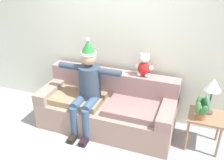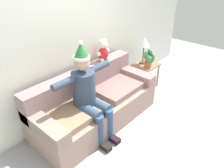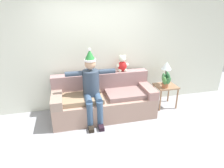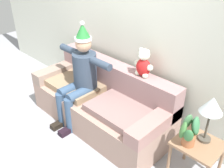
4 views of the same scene
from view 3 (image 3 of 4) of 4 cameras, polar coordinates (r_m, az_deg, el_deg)
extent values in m
plane|color=#97989F|center=(3.56, 0.95, -17.09)|extent=(10.00, 10.00, 0.00)
cube|color=silver|center=(4.37, -4.19, 10.12)|extent=(7.00, 0.10, 2.70)
cube|color=gray|center=(4.23, -2.42, -6.57)|extent=(2.18, 0.88, 0.45)
cube|color=gray|center=(4.33, -3.37, 0.59)|extent=(2.18, 0.24, 0.44)
cube|color=gray|center=(4.03, -16.27, -3.99)|extent=(0.22, 0.88, 0.18)
cube|color=gray|center=(4.37, 10.19, -1.39)|extent=(0.22, 0.88, 0.18)
cube|color=#8F7559|center=(4.00, -9.24, -4.17)|extent=(0.87, 0.62, 0.10)
cube|color=gray|center=(4.17, 4.26, -2.80)|extent=(0.87, 0.62, 0.10)
cylinder|color=#313F51|center=(3.92, -6.34, 0.40)|extent=(0.34, 0.34, 0.52)
sphere|color=tan|center=(3.80, -6.59, 6.03)|extent=(0.22, 0.22, 0.22)
cylinder|color=white|center=(3.78, -6.64, 7.15)|extent=(0.23, 0.23, 0.04)
cone|color=#257531|center=(3.75, -6.71, 8.78)|extent=(0.21, 0.21, 0.20)
sphere|color=white|center=(3.73, -6.78, 10.27)|extent=(0.06, 0.06, 0.06)
cylinder|color=#354D6B|center=(3.84, -7.25, -4.41)|extent=(0.14, 0.40, 0.14)
cylinder|color=#354D6B|center=(3.79, -6.67, -9.43)|extent=(0.13, 0.13, 0.55)
cube|color=black|center=(3.85, -6.35, -13.02)|extent=(0.10, 0.24, 0.08)
cylinder|color=#354D6B|center=(3.86, -4.29, -4.12)|extent=(0.14, 0.40, 0.14)
cylinder|color=#354D6B|center=(3.82, -3.66, -9.10)|extent=(0.13, 0.13, 0.55)
cube|color=black|center=(3.88, -3.35, -12.67)|extent=(0.10, 0.24, 0.08)
cylinder|color=#313F51|center=(3.83, -11.53, 3.02)|extent=(0.34, 0.10, 0.10)
cylinder|color=#313F51|center=(3.90, -1.52, 3.85)|extent=(0.34, 0.10, 0.10)
ellipsoid|color=red|center=(4.33, 3.16, 5.36)|extent=(0.20, 0.16, 0.24)
sphere|color=silver|center=(4.29, 3.21, 7.67)|extent=(0.15, 0.15, 0.15)
sphere|color=silver|center=(4.23, 3.44, 7.35)|extent=(0.07, 0.07, 0.07)
sphere|color=silver|center=(4.26, 2.54, 8.32)|extent=(0.05, 0.05, 0.05)
sphere|color=silver|center=(4.29, 3.90, 8.39)|extent=(0.05, 0.05, 0.05)
sphere|color=silver|center=(4.30, 1.82, 5.66)|extent=(0.08, 0.08, 0.08)
sphere|color=silver|center=(4.31, 2.49, 4.12)|extent=(0.08, 0.08, 0.08)
sphere|color=silver|center=(4.36, 4.50, 5.83)|extent=(0.08, 0.08, 0.08)
sphere|color=silver|center=(4.35, 4.01, 4.23)|extent=(0.08, 0.08, 0.08)
cube|color=#906B4D|center=(4.66, 15.89, -0.60)|extent=(0.49, 0.45, 0.03)
cylinder|color=#906B4D|center=(4.51, 14.33, -4.92)|extent=(0.04, 0.04, 0.51)
cylinder|color=#906B4D|center=(4.72, 18.98, -4.24)|extent=(0.04, 0.04, 0.51)
cylinder|color=#906B4D|center=(4.82, 12.23, -2.93)|extent=(0.04, 0.04, 0.51)
cylinder|color=#906B4D|center=(5.02, 16.67, -2.38)|extent=(0.04, 0.04, 0.51)
cylinder|color=#4D473D|center=(4.73, 15.55, 0.16)|extent=(0.14, 0.14, 0.03)
cylinder|color=#4B463C|center=(4.66, 15.78, 2.29)|extent=(0.02, 0.02, 0.34)
cone|color=silver|center=(4.59, 16.11, 5.38)|extent=(0.24, 0.24, 0.18)
cylinder|color=#A7623D|center=(4.52, 15.72, -0.28)|extent=(0.14, 0.14, 0.12)
ellipsoid|color=#387649|center=(4.46, 16.58, 2.50)|extent=(0.12, 0.16, 0.21)
ellipsoid|color=#337C44|center=(4.52, 15.82, 1.84)|extent=(0.16, 0.11, 0.20)
ellipsoid|color=#45794A|center=(4.44, 15.14, 2.19)|extent=(0.12, 0.13, 0.20)
ellipsoid|color=#437C3D|center=(4.41, 15.53, 0.99)|extent=(0.12, 0.18, 0.21)
ellipsoid|color=#36753F|center=(4.42, 16.72, 0.90)|extent=(0.13, 0.13, 0.19)
camera|label=1|loc=(2.08, 70.05, 19.40)|focal=40.85mm
camera|label=2|loc=(2.02, -57.81, 18.00)|focal=34.58mm
camera|label=4|loc=(3.42, 51.78, 18.16)|focal=41.04mm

